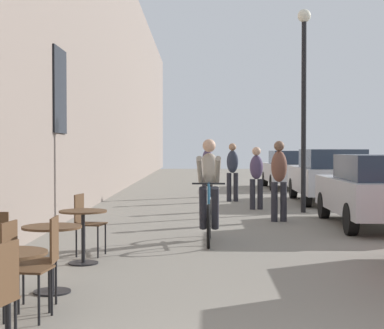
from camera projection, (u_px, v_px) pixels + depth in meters
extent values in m
cube|color=gray|center=(85.00, 46.00, 16.57)|extent=(0.50, 68.00, 8.58)
cube|color=black|center=(60.00, 91.00, 12.34)|extent=(0.04, 1.10, 1.70)
cylinder|color=black|center=(8.00, 297.00, 4.98)|extent=(0.05, 0.05, 0.67)
cylinder|color=#4C331E|center=(7.00, 253.00, 4.97)|extent=(0.64, 0.64, 0.02)
cylinder|color=black|center=(52.00, 292.00, 5.73)|extent=(0.02, 0.02, 0.45)
cylinder|color=black|center=(39.00, 300.00, 5.41)|extent=(0.02, 0.02, 0.45)
cylinder|color=black|center=(18.00, 291.00, 5.77)|extent=(0.02, 0.02, 0.45)
cylinder|color=black|center=(4.00, 299.00, 5.45)|extent=(0.02, 0.02, 0.45)
cube|color=#4C331E|center=(28.00, 269.00, 5.58)|extent=(0.42, 0.42, 0.02)
cube|color=#4C331E|center=(9.00, 245.00, 5.60)|extent=(0.06, 0.34, 0.42)
cylinder|color=black|center=(16.00, 329.00, 4.53)|extent=(0.02, 0.02, 0.45)
cube|color=#4C331E|center=(6.00, 272.00, 4.36)|extent=(0.10, 0.34, 0.42)
cylinder|color=black|center=(52.00, 292.00, 6.65)|extent=(0.40, 0.40, 0.02)
cylinder|color=black|center=(52.00, 260.00, 6.64)|extent=(0.05, 0.05, 0.67)
cylinder|color=#4C331E|center=(52.00, 227.00, 6.63)|extent=(0.64, 0.64, 0.02)
cylinder|color=black|center=(18.00, 269.00, 6.81)|extent=(0.02, 0.02, 0.45)
cylinder|color=black|center=(9.00, 275.00, 6.48)|extent=(0.02, 0.02, 0.45)
cylinder|color=black|center=(15.00, 289.00, 5.81)|extent=(0.02, 0.02, 0.45)
cylinder|color=black|center=(23.00, 282.00, 6.13)|extent=(0.02, 0.02, 0.45)
cylinder|color=black|center=(49.00, 289.00, 5.82)|extent=(0.02, 0.02, 0.45)
cylinder|color=black|center=(56.00, 282.00, 6.14)|extent=(0.02, 0.02, 0.45)
cube|color=#4C331E|center=(36.00, 261.00, 5.97)|extent=(0.39, 0.39, 0.02)
cube|color=#4C331E|center=(54.00, 239.00, 5.97)|extent=(0.03, 0.34, 0.42)
cylinder|color=black|center=(83.00, 263.00, 8.31)|extent=(0.40, 0.40, 0.02)
cylinder|color=black|center=(83.00, 237.00, 8.30)|extent=(0.05, 0.05, 0.67)
cylinder|color=#4C331E|center=(83.00, 211.00, 8.29)|extent=(0.64, 0.64, 0.02)
cylinder|color=black|center=(105.00, 239.00, 9.05)|extent=(0.02, 0.02, 0.45)
cylinder|color=black|center=(98.00, 242.00, 8.73)|extent=(0.02, 0.02, 0.45)
cylinder|color=black|center=(85.00, 238.00, 9.11)|extent=(0.02, 0.02, 0.45)
cylinder|color=black|center=(76.00, 242.00, 8.79)|extent=(0.02, 0.02, 0.45)
cube|color=#4C331E|center=(91.00, 224.00, 8.92)|extent=(0.44, 0.44, 0.02)
cube|color=#4C331E|center=(79.00, 209.00, 8.94)|extent=(0.08, 0.34, 0.42)
torus|color=black|center=(209.00, 227.00, 9.65)|extent=(0.07, 0.71, 0.71)
torus|color=black|center=(209.00, 219.00, 10.70)|extent=(0.07, 0.71, 0.71)
cylinder|color=#286084|center=(209.00, 203.00, 10.60)|extent=(0.04, 0.22, 0.58)
cylinder|color=#286084|center=(209.00, 185.00, 10.09)|extent=(0.06, 0.83, 0.14)
cylinder|color=#286084|center=(209.00, 205.00, 9.67)|extent=(0.04, 0.09, 0.67)
cylinder|color=#286084|center=(209.00, 220.00, 10.20)|extent=(0.07, 1.00, 0.12)
cylinder|color=black|center=(209.00, 184.00, 9.68)|extent=(0.52, 0.04, 0.03)
ellipsoid|color=black|center=(209.00, 185.00, 10.50)|extent=(0.12, 0.24, 0.06)
ellipsoid|color=#9E9384|center=(209.00, 169.00, 10.42)|extent=(0.35, 0.36, 0.59)
sphere|color=tan|center=(209.00, 146.00, 10.37)|extent=(0.22, 0.22, 0.22)
cylinder|color=#26262D|center=(215.00, 208.00, 10.35)|extent=(0.14, 0.40, 0.75)
cylinder|color=#26262D|center=(203.00, 208.00, 10.36)|extent=(0.14, 0.40, 0.75)
cylinder|color=#9E9384|center=(218.00, 170.00, 10.02)|extent=(0.10, 0.75, 0.48)
cylinder|color=#9E9384|center=(200.00, 170.00, 10.03)|extent=(0.13, 0.75, 0.48)
cylinder|color=#26262D|center=(274.00, 202.00, 13.06)|extent=(0.14, 0.14, 0.84)
cylinder|color=#26262D|center=(284.00, 202.00, 13.08)|extent=(0.14, 0.14, 0.84)
ellipsoid|color=brown|center=(279.00, 166.00, 13.05)|extent=(0.37, 0.28, 0.66)
sphere|color=brown|center=(279.00, 146.00, 13.04)|extent=(0.22, 0.22, 0.22)
cylinder|color=#26262D|center=(260.00, 194.00, 15.69)|extent=(0.14, 0.14, 0.77)
cylinder|color=#26262D|center=(253.00, 194.00, 15.65)|extent=(0.14, 0.14, 0.77)
ellipsoid|color=#4C3D5B|center=(256.00, 167.00, 15.65)|extent=(0.38, 0.29, 0.61)
sphere|color=tan|center=(256.00, 151.00, 15.64)|extent=(0.22, 0.22, 0.22)
cylinder|color=#26262D|center=(236.00, 187.00, 18.05)|extent=(0.14, 0.14, 0.83)
cylinder|color=#26262D|center=(229.00, 187.00, 18.04)|extent=(0.14, 0.14, 0.83)
ellipsoid|color=#2D3342|center=(232.00, 162.00, 18.02)|extent=(0.35, 0.26, 0.66)
sphere|color=#A57A5B|center=(232.00, 147.00, 18.01)|extent=(0.22, 0.22, 0.22)
cylinder|color=#26262D|center=(211.00, 184.00, 19.67)|extent=(0.14, 0.14, 0.85)
cylinder|color=#26262D|center=(204.00, 184.00, 19.65)|extent=(0.14, 0.14, 0.85)
ellipsoid|color=#4C3D5B|center=(208.00, 160.00, 19.64)|extent=(0.37, 0.28, 0.67)
sphere|color=brown|center=(208.00, 146.00, 19.62)|extent=(0.22, 0.22, 0.22)
cylinder|color=black|center=(304.00, 117.00, 14.89)|extent=(0.12, 0.12, 4.60)
sphere|color=silver|center=(304.00, 16.00, 14.82)|extent=(0.32, 0.32, 0.32)
cube|color=#B7B7BC|center=(374.00, 195.00, 12.32)|extent=(1.76, 4.06, 0.65)
cube|color=#283342|center=(381.00, 167.00, 11.83)|extent=(1.45, 2.20, 0.49)
cylinder|color=black|center=(324.00, 205.00, 13.68)|extent=(0.20, 0.58, 0.58)
cylinder|color=black|center=(351.00, 219.00, 11.03)|extent=(0.20, 0.58, 0.58)
cube|color=#B7B7BC|center=(328.00, 179.00, 17.69)|extent=(1.89, 4.33, 0.70)
cube|color=#283342|center=(331.00, 159.00, 17.16)|extent=(1.55, 2.35, 0.52)
cylinder|color=black|center=(293.00, 188.00, 19.14)|extent=(0.22, 0.62, 0.62)
cylinder|color=black|center=(346.00, 188.00, 19.09)|extent=(0.22, 0.62, 0.62)
cylinder|color=black|center=(307.00, 195.00, 16.31)|extent=(0.22, 0.62, 0.62)
cylinder|color=black|center=(369.00, 195.00, 16.26)|extent=(0.22, 0.62, 0.62)
cube|color=#B7B7BC|center=(289.00, 172.00, 23.94)|extent=(1.74, 4.12, 0.67)
cube|color=#283342|center=(291.00, 157.00, 23.43)|extent=(1.45, 2.23, 0.50)
cylinder|color=black|center=(265.00, 179.00, 25.31)|extent=(0.20, 0.59, 0.59)
cylinder|color=black|center=(303.00, 179.00, 25.28)|extent=(0.20, 0.59, 0.59)
cylinder|color=black|center=(273.00, 183.00, 22.60)|extent=(0.20, 0.59, 0.59)
cylinder|color=black|center=(315.00, 183.00, 22.58)|extent=(0.20, 0.59, 0.59)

